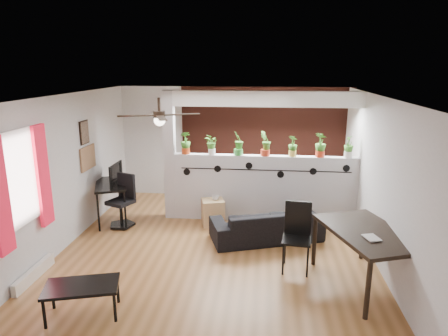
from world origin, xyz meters
TOP-DOWN VIEW (x-y plane):
  - room_shell at (0.00, 0.00)m, footprint 6.30×7.10m
  - partition_wall at (0.80, 1.50)m, footprint 3.60×0.18m
  - ceiling_header at (0.80, 1.50)m, footprint 3.60×0.18m
  - pier_column at (-1.11, 1.50)m, footprint 0.22×0.20m
  - brick_panel at (0.80, 2.97)m, footprint 3.90×0.05m
  - vine_decal at (0.80, 1.40)m, footprint 3.31×0.01m
  - window_assembly at (-2.56, -1.20)m, footprint 0.09×1.30m
  - baseboard_heater at (-2.54, -1.20)m, footprint 0.08×1.00m
  - corkboard at (-2.58, 0.95)m, footprint 0.03×0.60m
  - framed_art at (-2.58, 0.90)m, footprint 0.03×0.34m
  - ceiling_fan at (-0.80, -0.30)m, footprint 1.19×1.19m
  - potted_plant_0 at (-0.78, 1.50)m, footprint 0.28×0.25m
  - potted_plant_1 at (-0.25, 1.50)m, footprint 0.25×0.26m
  - potted_plant_2 at (0.27, 1.50)m, footprint 0.29×0.32m
  - potted_plant_3 at (0.80, 1.50)m, footprint 0.32×0.30m
  - potted_plant_4 at (1.33, 1.50)m, footprint 0.26×0.25m
  - potted_plant_5 at (1.85, 1.50)m, footprint 0.32×0.31m
  - potted_plant_6 at (2.38, 1.50)m, footprint 0.24×0.27m
  - sofa at (0.86, 0.58)m, footprint 2.02×1.30m
  - cube_shelf at (-0.19, 1.16)m, footprint 0.51×0.48m
  - cup at (-0.14, 1.16)m, footprint 0.16×0.16m
  - computer_desk at (-2.25, 1.16)m, footprint 0.92×1.22m
  - monitor at (-2.25, 1.31)m, footprint 0.36×0.06m
  - office_chair at (-1.93, 0.92)m, footprint 0.56×0.56m
  - dining_table at (2.25, -0.83)m, footprint 1.39×1.75m
  - book at (2.15, -1.13)m, footprint 0.23×0.28m
  - folding_chair at (1.32, -0.41)m, footprint 0.47×0.47m
  - coffee_table at (-1.43, -1.95)m, footprint 1.00×0.72m

SIDE VIEW (x-z plane):
  - baseboard_heater at x=-2.54m, z-range 0.00..0.18m
  - cube_shelf at x=-0.19m, z-range 0.00..0.51m
  - sofa at x=0.86m, z-range 0.00..0.55m
  - coffee_table at x=-1.43m, z-range 0.16..0.58m
  - office_chair at x=-1.93m, z-range -0.06..0.95m
  - cup at x=-0.14m, z-range 0.51..0.61m
  - folding_chair at x=1.32m, z-range 0.10..1.15m
  - partition_wall at x=0.80m, z-range 0.00..1.35m
  - computer_desk at x=-2.25m, z-range 0.32..1.11m
  - dining_table at x=2.25m, z-range 0.33..1.17m
  - book at x=2.15m, z-range 0.84..0.86m
  - monitor at x=-2.25m, z-range 0.79..0.99m
  - vine_decal at x=0.80m, z-range 0.93..1.23m
  - room_shell at x=0.00m, z-range -0.15..2.75m
  - pier_column at x=-1.11m, z-range 0.00..2.60m
  - brick_panel at x=0.80m, z-range 0.00..2.60m
  - corkboard at x=-2.58m, z-range 1.12..1.58m
  - window_assembly at x=-2.56m, z-range 0.73..2.28m
  - potted_plant_1 at x=-0.25m, z-range 1.36..1.76m
  - potted_plant_4 at x=1.33m, z-range 1.36..1.77m
  - potted_plant_6 at x=2.38m, z-range 1.36..1.79m
  - potted_plant_0 at x=-0.78m, z-range 1.36..1.81m
  - potted_plant_5 at x=1.85m, z-range 1.36..1.84m
  - potted_plant_2 at x=0.27m, z-range 1.36..1.84m
  - potted_plant_3 at x=0.80m, z-range 1.36..1.85m
  - framed_art at x=-2.58m, z-range 1.63..2.07m
  - ceiling_fan at x=-0.80m, z-range 2.10..2.53m
  - ceiling_header at x=0.80m, z-range 2.30..2.60m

